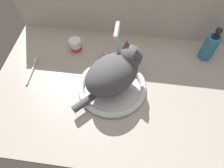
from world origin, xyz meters
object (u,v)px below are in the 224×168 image
object	(u,v)px
cat	(115,73)
soap_pump_bottle	(209,47)
pill_bottle	(76,46)
faucet	(117,46)
sink_basin	(112,87)
toothbrush	(32,71)

from	to	relation	value
cat	soap_pump_bottle	distance (cm)	50.76
pill_bottle	faucet	bearing A→B (deg)	-7.15
faucet	cat	distance (cm)	17.33
sink_basin	toothbrush	world-z (taller)	sink_basin
sink_basin	cat	xyz separation A→B (cm)	(1.19, 1.27, 10.00)
cat	toothbrush	size ratio (longest dim) A/B	1.97
sink_basin	faucet	distance (cm)	20.04
faucet	soap_pump_bottle	distance (cm)	45.98
pill_bottle	sink_basin	bearing A→B (deg)	-44.03
faucet	cat	world-z (taller)	faucet
cat	soap_pump_bottle	size ratio (longest dim) A/B	1.72
toothbrush	cat	bearing A→B (deg)	-4.77
toothbrush	faucet	bearing A→B (deg)	18.53
cat	faucet	bearing A→B (deg)	93.96
sink_basin	toothbrush	distance (cm)	41.05
cat	toothbrush	xyz separation A→B (cm)	(-41.95, 3.50, -10.68)
cat	toothbrush	world-z (taller)	cat
cat	pill_bottle	world-z (taller)	cat
faucet	toothbrush	distance (cm)	43.84
sink_basin	cat	size ratio (longest dim) A/B	1.02
sink_basin	soap_pump_bottle	xyz separation A→B (cm)	(45.31, 26.02, 5.93)
soap_pump_bottle	cat	bearing A→B (deg)	-150.71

